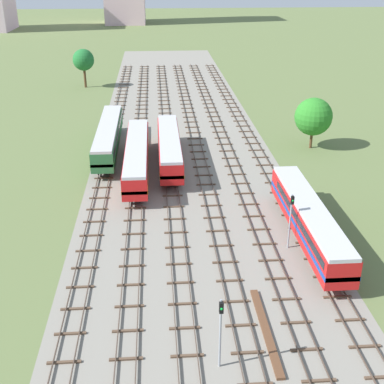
# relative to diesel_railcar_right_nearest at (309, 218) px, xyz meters

# --- Properties ---
(ground_plane) EXTENTS (480.00, 480.00, 0.00)m
(ground_plane) POSITION_rel_diesel_railcar_right_nearest_xyz_m (-10.82, 30.11, -2.60)
(ground_plane) COLOR #5B6B3D
(ballast_bed) EXTENTS (25.64, 176.00, 0.01)m
(ballast_bed) POSITION_rel_diesel_railcar_right_nearest_xyz_m (-10.82, 30.11, -2.59)
(ballast_bed) COLOR gray
(ballast_bed) RESTS_ON ground
(track_far_left) EXTENTS (2.40, 126.00, 0.29)m
(track_far_left) POSITION_rel_diesel_railcar_right_nearest_xyz_m (-21.64, 31.11, -2.46)
(track_far_left) COLOR #47382D
(track_far_left) RESTS_ON ground
(track_left) EXTENTS (2.40, 126.00, 0.29)m
(track_left) POSITION_rel_diesel_railcar_right_nearest_xyz_m (-17.31, 31.11, -2.46)
(track_left) COLOR #47382D
(track_left) RESTS_ON ground
(track_centre_left) EXTENTS (2.40, 126.00, 0.29)m
(track_centre_left) POSITION_rel_diesel_railcar_right_nearest_xyz_m (-12.99, 31.11, -2.46)
(track_centre_left) COLOR #47382D
(track_centre_left) RESTS_ON ground
(track_centre) EXTENTS (2.40, 126.00, 0.29)m
(track_centre) POSITION_rel_diesel_railcar_right_nearest_xyz_m (-8.66, 31.11, -2.46)
(track_centre) COLOR #47382D
(track_centre) RESTS_ON ground
(track_centre_right) EXTENTS (2.40, 126.00, 0.29)m
(track_centre_right) POSITION_rel_diesel_railcar_right_nearest_xyz_m (-4.33, 31.11, -2.46)
(track_centre_right) COLOR #47382D
(track_centre_right) RESTS_ON ground
(track_right) EXTENTS (2.40, 126.00, 0.29)m
(track_right) POSITION_rel_diesel_railcar_right_nearest_xyz_m (-0.00, 31.11, -2.46)
(track_right) COLOR #47382D
(track_right) RESTS_ON ground
(diesel_railcar_right_nearest) EXTENTS (2.96, 20.50, 3.80)m
(diesel_railcar_right_nearest) POSITION_rel_diesel_railcar_right_nearest_xyz_m (0.00, 0.00, 0.00)
(diesel_railcar_right_nearest) COLOR red
(diesel_railcar_right_nearest) RESTS_ON ground
(passenger_coach_left_near) EXTENTS (2.96, 22.00, 3.80)m
(passenger_coach_left_near) POSITION_rel_diesel_railcar_right_nearest_xyz_m (-17.31, 19.04, 0.02)
(passenger_coach_left_near) COLOR red
(passenger_coach_left_near) RESTS_ON ground
(diesel_railcar_centre_left_mid) EXTENTS (2.96, 20.50, 3.80)m
(diesel_railcar_centre_left_mid) POSITION_rel_diesel_railcar_right_nearest_xyz_m (-12.99, 22.15, 0.00)
(diesel_railcar_centre_left_mid) COLOR red
(diesel_railcar_centre_left_mid) RESTS_ON ground
(passenger_coach_far_left_midfar) EXTENTS (2.96, 22.00, 3.80)m
(passenger_coach_far_left_midfar) POSITION_rel_diesel_railcar_right_nearest_xyz_m (-21.64, 27.50, 0.02)
(passenger_coach_far_left_midfar) COLOR #286638
(passenger_coach_far_left_midfar) RESTS_ON ground
(signal_post_nearest) EXTENTS (0.28, 0.47, 5.75)m
(signal_post_nearest) POSITION_rel_diesel_railcar_right_nearest_xyz_m (-2.16, -1.16, 1.03)
(signal_post_nearest) COLOR gray
(signal_post_nearest) RESTS_ON ground
(signal_post_near) EXTENTS (0.28, 0.47, 5.63)m
(signal_post_near) POSITION_rel_diesel_railcar_right_nearest_xyz_m (-10.82, -16.54, 0.97)
(signal_post_near) COLOR gray
(signal_post_near) RESTS_ON ground
(lineside_tree_1) EXTENTS (5.52, 5.52, 7.57)m
(lineside_tree_1) POSITION_rel_diesel_railcar_right_nearest_xyz_m (8.34, 27.27, 2.20)
(lineside_tree_1) COLOR #4C331E
(lineside_tree_1) RESTS_ON ground
(lineside_tree_2) EXTENTS (4.61, 4.61, 8.29)m
(lineside_tree_2) POSITION_rel_diesel_railcar_right_nearest_xyz_m (-29.99, 69.94, 3.34)
(lineside_tree_2) COLOR #4C331E
(lineside_tree_2) RESTS_ON ground
(spare_rail_bundle) EXTENTS (0.60, 10.00, 0.24)m
(spare_rail_bundle) POSITION_rel_diesel_railcar_right_nearest_xyz_m (-6.85, -13.13, -2.48)
(spare_rail_bundle) COLOR brown
(spare_rail_bundle) RESTS_ON ground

